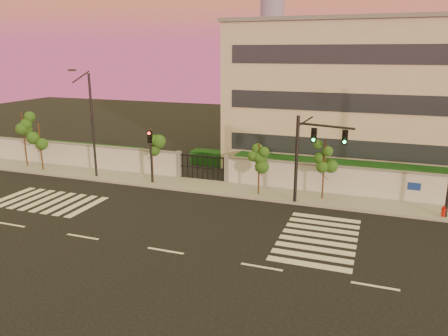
# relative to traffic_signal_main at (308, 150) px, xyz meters

# --- Properties ---
(ground) EXTENTS (120.00, 120.00, 0.00)m
(ground) POSITION_rel_traffic_signal_main_xyz_m (-5.44, -9.26, -3.68)
(ground) COLOR black
(ground) RESTS_ON ground
(sidewalk) EXTENTS (60.00, 3.00, 0.15)m
(sidewalk) POSITION_rel_traffic_signal_main_xyz_m (-5.44, 1.24, -3.60)
(sidewalk) COLOR gray
(sidewalk) RESTS_ON ground
(perimeter_wall) EXTENTS (60.00, 0.36, 2.20)m
(perimeter_wall) POSITION_rel_traffic_signal_main_xyz_m (-5.34, 2.74, -2.61)
(perimeter_wall) COLOR #B9BBC0
(perimeter_wall) RESTS_ON ground
(hedge_row) EXTENTS (41.00, 4.25, 1.80)m
(hedge_row) POSITION_rel_traffic_signal_main_xyz_m (-4.28, 5.47, -2.86)
(hedge_row) COLOR black
(hedge_row) RESTS_ON ground
(institutional_building) EXTENTS (24.40, 12.40, 12.25)m
(institutional_building) POSITION_rel_traffic_signal_main_xyz_m (3.56, 12.72, 2.48)
(institutional_building) COLOR beige
(institutional_building) RESTS_ON ground
(road_markings) EXTENTS (57.00, 7.62, 0.02)m
(road_markings) POSITION_rel_traffic_signal_main_xyz_m (-7.02, -5.51, -3.67)
(road_markings) COLOR silver
(road_markings) RESTS_ON ground
(street_tree_a) EXTENTS (1.37, 1.09, 4.73)m
(street_tree_a) POSITION_rel_traffic_signal_main_xyz_m (-24.21, 1.29, -0.20)
(street_tree_a) COLOR #382314
(street_tree_a) RESTS_ON ground
(street_tree_b) EXTENTS (1.46, 1.16, 4.04)m
(street_tree_b) POSITION_rel_traffic_signal_main_xyz_m (-22.02, 0.72, -0.70)
(street_tree_b) COLOR #382314
(street_tree_b) RESTS_ON ground
(street_tree_c) EXTENTS (1.44, 1.15, 4.22)m
(street_tree_c) POSITION_rel_traffic_signal_main_xyz_m (-11.68, 0.80, -0.57)
(street_tree_c) COLOR #382314
(street_tree_c) RESTS_ON ground
(street_tree_d) EXTENTS (1.42, 1.13, 3.71)m
(street_tree_d) POSITION_rel_traffic_signal_main_xyz_m (-3.38, 0.71, -0.94)
(street_tree_d) COLOR #382314
(street_tree_d) RESTS_ON ground
(street_tree_e) EXTENTS (1.33, 1.06, 4.16)m
(street_tree_e) POSITION_rel_traffic_signal_main_xyz_m (0.90, 1.26, -0.61)
(street_tree_e) COLOR #382314
(street_tree_e) RESTS_ON ground
(traffic_signal_main) EXTENTS (3.63, 1.14, 5.82)m
(traffic_signal_main) POSITION_rel_traffic_signal_main_xyz_m (0.00, 0.00, 0.00)
(traffic_signal_main) COLOR black
(traffic_signal_main) RESTS_ON ground
(traffic_signal_secondary) EXTENTS (0.33, 0.33, 4.21)m
(traffic_signal_secondary) POSITION_rel_traffic_signal_main_xyz_m (-11.68, 0.59, -1.01)
(traffic_signal_secondary) COLOR black
(traffic_signal_secondary) RESTS_ON ground
(streetlight_west) EXTENTS (0.51, 2.04, 8.50)m
(streetlight_west) POSITION_rel_traffic_signal_main_xyz_m (-16.67, 0.44, 0.92)
(streetlight_west) COLOR black
(streetlight_west) RESTS_ON ground
(fire_hydrant) EXTENTS (0.33, 0.31, 0.83)m
(fire_hydrant) POSITION_rel_traffic_signal_main_xyz_m (8.15, 0.33, -3.26)
(fire_hydrant) COLOR #AC170B
(fire_hydrant) RESTS_ON ground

